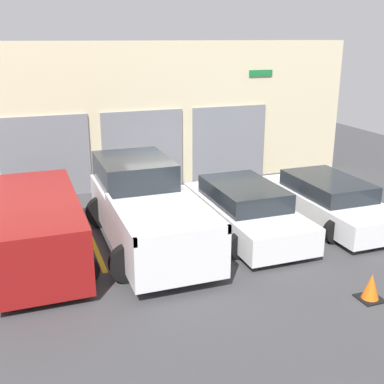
% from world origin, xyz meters
% --- Properties ---
extents(ground_plane, '(28.00, 28.00, 0.00)m').
position_xyz_m(ground_plane, '(0.00, 0.00, 0.00)').
color(ground_plane, '#3D3D3F').
extents(shophouse_building, '(15.02, 0.68, 4.83)m').
position_xyz_m(shophouse_building, '(-0.01, 3.29, 2.37)').
color(shophouse_building, beige).
rests_on(shophouse_building, ground).
extents(pickup_truck, '(2.62, 5.30, 1.90)m').
position_xyz_m(pickup_truck, '(-1.30, -1.53, 0.89)').
color(pickup_truck, white).
rests_on(pickup_truck, ground).
extents(sedan_white, '(2.20, 4.62, 1.20)m').
position_xyz_m(sedan_white, '(3.90, -1.79, 0.57)').
color(sedan_white, white).
rests_on(sedan_white, ground).
extents(sedan_side, '(2.23, 4.52, 1.29)m').
position_xyz_m(sedan_side, '(1.30, -1.80, 0.61)').
color(sedan_side, white).
rests_on(sedan_side, ground).
extents(van_right, '(2.25, 4.61, 1.54)m').
position_xyz_m(van_right, '(-3.90, -1.82, 0.83)').
color(van_right, maroon).
rests_on(van_right, ground).
extents(parking_stripe_left, '(0.12, 2.20, 0.01)m').
position_xyz_m(parking_stripe_left, '(-2.60, -1.82, 0.00)').
color(parking_stripe_left, gold).
rests_on(parking_stripe_left, ground).
extents(parking_stripe_centre, '(0.12, 2.20, 0.01)m').
position_xyz_m(parking_stripe_centre, '(-0.00, -1.82, 0.00)').
color(parking_stripe_centre, gold).
rests_on(parking_stripe_centre, ground).
extents(parking_stripe_right, '(0.12, 2.20, 0.01)m').
position_xyz_m(parking_stripe_right, '(2.60, -1.82, 0.00)').
color(parking_stripe_right, gold).
rests_on(parking_stripe_right, ground).
extents(parking_stripe_far_right, '(0.12, 2.20, 0.01)m').
position_xyz_m(parking_stripe_far_right, '(5.20, -1.82, 0.00)').
color(parking_stripe_far_right, gold).
rests_on(parking_stripe_far_right, ground).
extents(traffic_cone, '(0.47, 0.47, 0.55)m').
position_xyz_m(traffic_cone, '(2.11, -5.81, 0.25)').
color(traffic_cone, black).
rests_on(traffic_cone, ground).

